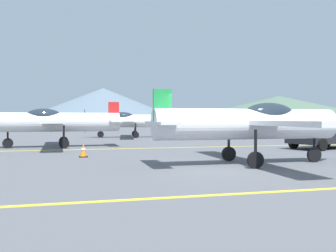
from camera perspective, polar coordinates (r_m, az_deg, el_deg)
The scene contains 10 objects.
ground_plane at distance 12.87m, azimuth 5.76°, elevation -6.23°, with size 400.00×400.00×0.00m, color #54565B.
apron_line_near at distance 8.77m, azimuth 16.36°, elevation -9.71°, with size 80.00×0.16×0.01m, color yellow.
apron_line_far at distance 20.70m, azimuth -2.13°, elevation -3.42°, with size 80.00×0.16×0.01m, color yellow.
airplane_near at distance 13.71m, azimuth 13.10°, elevation 0.47°, with size 7.65×8.83×2.66m.
airplane_mid at distance 22.24m, azimuth -17.08°, elevation 0.69°, with size 7.68×8.85×2.66m.
airplane_far at distance 32.58m, azimuth -5.95°, elevation 0.85°, with size 7.75×8.89×2.66m.
car_sedan at distance 22.10m, azimuth 23.06°, elevation -1.04°, with size 4.63×2.93×1.62m.
traffic_cone_front at distance 16.26m, azimuth -12.93°, elevation -3.69°, with size 0.36×0.36×0.59m.
hill_centerleft at distance 137.41m, azimuth -9.97°, elevation 3.11°, with size 64.27×64.27×12.90m, color slate.
hill_centerright at distance 144.30m, azimuth 16.65°, elevation 2.44°, with size 84.85×84.85×10.15m, color #4C6651.
Camera 1 is at (-4.43, -11.97, 1.65)m, focal length 39.50 mm.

